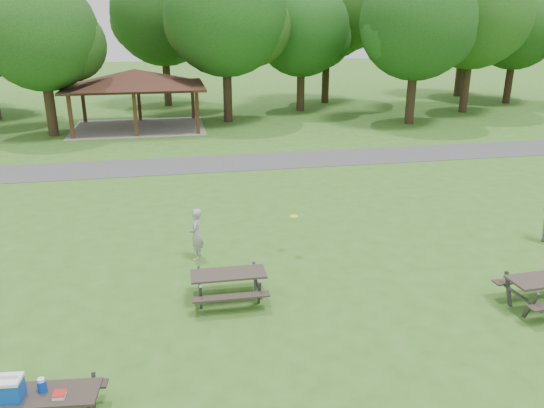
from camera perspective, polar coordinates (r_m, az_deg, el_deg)
The scene contains 16 objects.
ground at distance 13.48m, azimuth -0.94°, elevation -11.12°, with size 160.00×160.00×0.00m, color #32651C.
asphalt_path at distance 26.41m, azimuth -6.30°, elevation 4.33°, with size 120.00×3.20×0.02m, color #434345.
pavilion at distance 35.69m, azimuth -14.52°, elevation 12.78°, with size 8.60×7.01×3.76m.
tree_row_d at distance 34.67m, azimuth -23.49°, elevation 16.16°, with size 6.93×6.60×9.27m.
tree_row_e at distance 36.69m, azimuth -4.86°, elevation 19.30°, with size 8.40×8.00×11.02m.
tree_row_f at distance 41.22m, azimuth 3.32°, elevation 18.04°, with size 7.35×7.00×9.55m.
tree_row_g at distance 37.13m, azimuth 15.45°, elevation 18.01°, with size 7.77×7.40×10.25m.
tree_row_h at distance 43.06m, azimuth 21.01°, elevation 18.50°, with size 8.61×8.20×11.37m.
tree_row_i at distance 49.26m, azimuth 24.87°, elevation 16.68°, with size 7.14×6.80×9.52m.
tree_deep_b at distance 44.46m, azimuth -11.52°, elevation 19.15°, with size 8.40×8.00×11.13m.
tree_deep_c at distance 45.39m, azimuth 6.15°, elevation 20.12°, with size 8.82×8.40×11.90m.
tree_deep_d at distance 51.98m, azimuth 20.22°, elevation 18.55°, with size 8.40×8.00×11.27m.
picnic_table_near at distance 10.48m, azimuth -24.20°, elevation -18.41°, with size 1.94×1.62×1.25m.
picnic_table_middle at distance 13.55m, azimuth -4.70°, elevation -8.11°, with size 1.91×1.56×0.82m.
frisbee_in_flight at distance 15.86m, azimuth 2.36°, elevation -1.33°, with size 0.32×0.32×0.02m.
frisbee_thrower at distance 15.87m, azimuth -8.14°, elevation -3.23°, with size 0.57×0.38×1.57m, color #9F9FA1.
Camera 1 is at (-2.00, -11.43, 6.86)m, focal length 35.00 mm.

